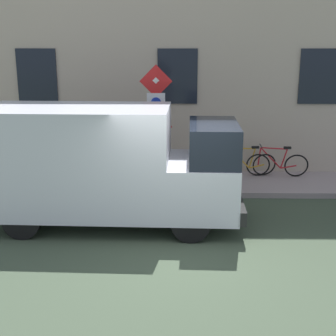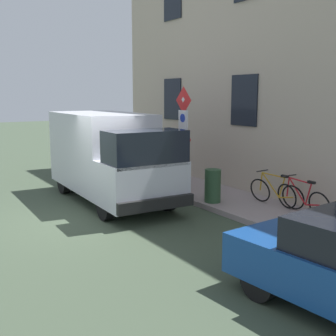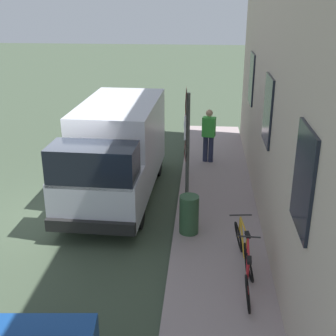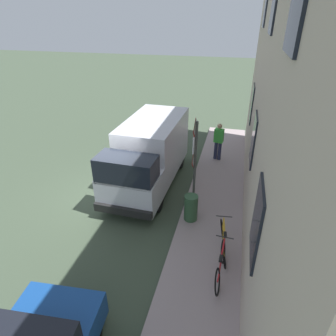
# 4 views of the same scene
# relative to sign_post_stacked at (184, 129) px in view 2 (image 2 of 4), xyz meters

# --- Properties ---
(ground_plane) EXTENTS (80.00, 80.00, 0.00)m
(ground_plane) POSITION_rel_sign_post_stacked_xyz_m (-3.02, -0.52, -2.07)
(ground_plane) COLOR #3C4937
(sidewalk_slab) EXTENTS (2.04, 16.19, 0.14)m
(sidewalk_slab) POSITION_rel_sign_post_stacked_xyz_m (0.82, -0.52, -2.00)
(sidewalk_slab) COLOR gray
(sidewalk_slab) RESTS_ON ground_plane
(building_facade) EXTENTS (0.75, 14.19, 8.94)m
(building_facade) POSITION_rel_sign_post_stacked_xyz_m (2.18, -0.52, 2.41)
(building_facade) COLOR #BBA995
(building_facade) RESTS_ON ground_plane
(sign_post_stacked) EXTENTS (0.15, 0.56, 3.00)m
(sign_post_stacked) POSITION_rel_sign_post_stacked_xyz_m (0.00, 0.00, 0.00)
(sign_post_stacked) COLOR #474C47
(sign_post_stacked) RESTS_ON sidewalk_slab
(delivery_van) EXTENTS (2.17, 5.39, 2.50)m
(delivery_van) POSITION_rel_sign_post_stacked_xyz_m (-1.90, 0.96, -0.73)
(delivery_van) COLOR silver
(delivery_van) RESTS_ON ground_plane
(bicycle_red) EXTENTS (0.46, 1.72, 0.89)m
(bicycle_red) POSITION_rel_sign_post_stacked_xyz_m (1.28, -3.29, -1.55)
(bicycle_red) COLOR black
(bicycle_red) RESTS_ON sidewalk_slab
(bicycle_orange) EXTENTS (0.47, 1.72, 0.89)m
(bicycle_orange) POSITION_rel_sign_post_stacked_xyz_m (1.28, -2.42, -1.55)
(bicycle_orange) COLOR black
(bicycle_orange) RESTS_ON sidewalk_slab
(pedestrian) EXTENTS (0.44, 0.34, 1.72)m
(pedestrian) POSITION_rel_sign_post_stacked_xyz_m (0.59, 3.47, -0.99)
(pedestrian) COLOR #262B47
(pedestrian) RESTS_ON sidewalk_slab
(litter_bin) EXTENTS (0.44, 0.44, 0.90)m
(litter_bin) POSITION_rel_sign_post_stacked_xyz_m (0.15, -1.20, -1.48)
(litter_bin) COLOR #2D5133
(litter_bin) RESTS_ON sidewalk_slab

